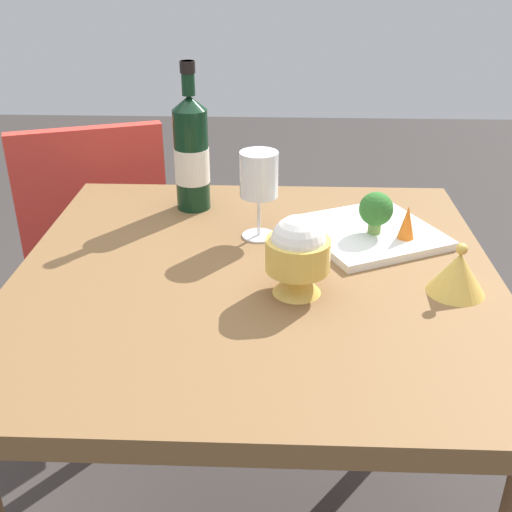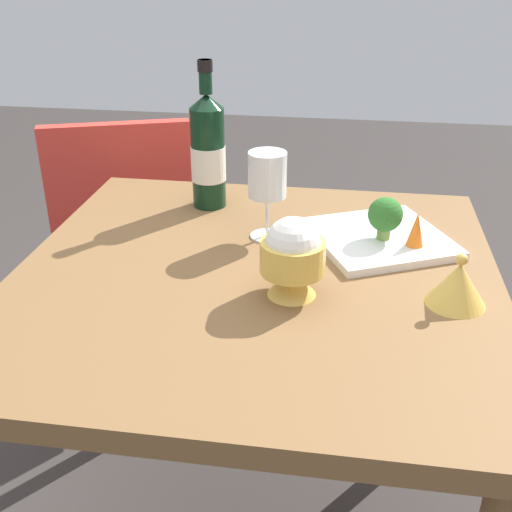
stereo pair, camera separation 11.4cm
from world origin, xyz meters
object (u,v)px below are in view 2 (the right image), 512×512
(wine_bottle, at_px, (208,151))
(wine_glass, at_px, (270,177))
(rice_bowl, at_px, (293,256))
(carrot_garnish_left, at_px, (416,229))
(serving_plate, at_px, (379,238))
(rice_bowl_lid, at_px, (458,284))
(chair_by_wall, at_px, (125,222))
(broccoli_floret, at_px, (385,215))

(wine_bottle, bearing_deg, wine_glass, 136.20)
(wine_bottle, height_order, wine_glass, wine_bottle)
(wine_bottle, relative_size, rice_bowl, 2.27)
(wine_bottle, relative_size, carrot_garnish_left, 4.76)
(wine_bottle, bearing_deg, serving_plate, 159.72)
(wine_bottle, xyz_separation_m, carrot_garnish_left, (-0.44, 0.18, -0.08))
(carrot_garnish_left, bearing_deg, wine_glass, -5.81)
(wine_glass, relative_size, serving_plate, 0.54)
(wine_bottle, height_order, carrot_garnish_left, wine_bottle)
(rice_bowl, xyz_separation_m, rice_bowl_lid, (-0.27, -0.01, -0.04))
(wine_glass, distance_m, carrot_garnish_left, 0.30)
(wine_glass, xyz_separation_m, carrot_garnish_left, (-0.29, 0.03, -0.08))
(chair_by_wall, distance_m, wine_glass, 0.78)
(chair_by_wall, xyz_separation_m, wine_glass, (-0.50, 0.49, 0.34))
(wine_bottle, xyz_separation_m, rice_bowl, (-0.23, 0.37, -0.05))
(wine_glass, bearing_deg, carrot_garnish_left, 174.19)
(wine_bottle, xyz_separation_m, broccoli_floret, (-0.38, 0.16, -0.06))
(rice_bowl, distance_m, serving_plate, 0.29)
(broccoli_floret, distance_m, carrot_garnish_left, 0.06)
(broccoli_floret, bearing_deg, carrot_garnish_left, 159.65)
(chair_by_wall, bearing_deg, wine_bottle, -63.96)
(rice_bowl_lid, height_order, broccoli_floret, broccoli_floret)
(rice_bowl_lid, distance_m, carrot_garnish_left, 0.19)
(rice_bowl_lid, bearing_deg, carrot_garnish_left, -73.40)
(wine_bottle, bearing_deg, broccoli_floret, 157.66)
(chair_by_wall, bearing_deg, rice_bowl, -70.86)
(chair_by_wall, height_order, rice_bowl, rice_bowl)
(rice_bowl, height_order, carrot_garnish_left, rice_bowl)
(serving_plate, distance_m, broccoli_floret, 0.06)
(wine_bottle, xyz_separation_m, rice_bowl_lid, (-0.50, 0.36, -0.09))
(rice_bowl, bearing_deg, wine_glass, -73.01)
(wine_bottle, bearing_deg, rice_bowl_lid, 143.88)
(serving_plate, xyz_separation_m, broccoli_floret, (-0.01, 0.02, 0.06))
(wine_bottle, distance_m, broccoli_floret, 0.42)
(wine_bottle, distance_m, serving_plate, 0.42)
(chair_by_wall, height_order, wine_bottle, wine_bottle)
(wine_bottle, height_order, rice_bowl, wine_bottle)
(wine_bottle, xyz_separation_m, wine_glass, (-0.16, 0.15, 0.00))
(chair_by_wall, height_order, carrot_garnish_left, chair_by_wall)
(chair_by_wall, relative_size, serving_plate, 2.55)
(wine_bottle, height_order, broccoli_floret, wine_bottle)
(chair_by_wall, bearing_deg, broccoli_floret, -53.68)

